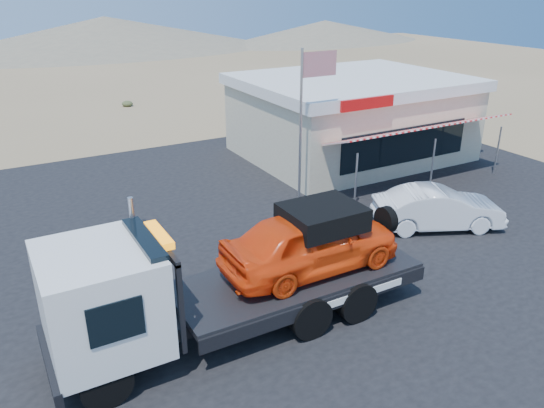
# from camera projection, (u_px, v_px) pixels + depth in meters

# --- Properties ---
(ground) EXTENTS (120.00, 120.00, 0.00)m
(ground) POSITION_uv_depth(u_px,v_px,m) (243.00, 291.00, 15.13)
(ground) COLOR olive
(ground) RESTS_ON ground
(asphalt_lot) EXTENTS (32.00, 24.00, 0.02)m
(asphalt_lot) POSITION_uv_depth(u_px,v_px,m) (256.00, 235.00, 18.44)
(asphalt_lot) COLOR black
(asphalt_lot) RESTS_ON ground
(tow_truck) EXTENTS (9.41, 2.79, 3.14)m
(tow_truck) POSITION_uv_depth(u_px,v_px,m) (236.00, 270.00, 12.89)
(tow_truck) COLOR black
(tow_truck) RESTS_ON asphalt_lot
(white_sedan) EXTENTS (4.74, 3.28, 1.48)m
(white_sedan) POSITION_uv_depth(u_px,v_px,m) (438.00, 208.00, 18.74)
(white_sedan) COLOR silver
(white_sedan) RESTS_ON asphalt_lot
(jerky_store) EXTENTS (10.40, 9.97, 3.90)m
(jerky_store) POSITION_uv_depth(u_px,v_px,m) (351.00, 116.00, 26.31)
(jerky_store) COLOR #C3B294
(jerky_store) RESTS_ON asphalt_lot
(flagpole) EXTENTS (1.55, 0.10, 6.00)m
(flagpole) POSITION_uv_depth(u_px,v_px,m) (306.00, 111.00, 19.51)
(flagpole) COLOR #99999E
(flagpole) RESTS_ON asphalt_lot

